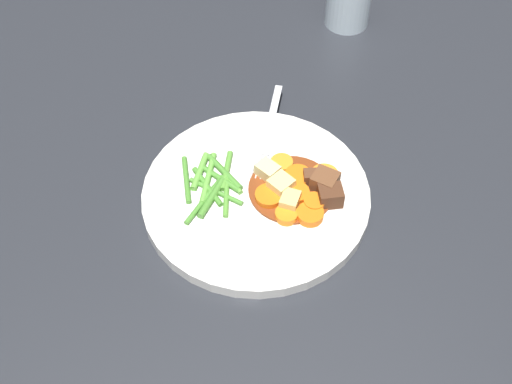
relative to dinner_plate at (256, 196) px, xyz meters
The scene contains 30 objects.
ground_plane 0.01m from the dinner_plate, ahead, with size 3.00×3.00×0.00m, color #26282D.
dinner_plate is the anchor object (origin of this frame).
stew_sauce 0.05m from the dinner_plate, ahead, with size 0.11×0.11×0.00m, color brown.
carrot_slice_0 0.06m from the dinner_plate, 39.65° to the left, with size 0.03×0.03×0.01m, color orange.
carrot_slice_1 0.02m from the dinner_plate, 48.12° to the right, with size 0.03×0.03×0.01m, color orange.
carrot_slice_2 0.08m from the dinner_plate, 30.31° to the right, with size 0.03×0.03×0.01m, color orange.
carrot_slice_3 0.06m from the dinner_plate, 59.69° to the right, with size 0.03×0.03×0.01m, color orange.
carrot_slice_4 0.06m from the dinner_plate, ahead, with size 0.03×0.03×0.01m, color orange.
carrot_slice_5 0.05m from the dinner_plate, 21.03° to the right, with size 0.03×0.03×0.01m, color orange.
carrot_slice_6 0.09m from the dinner_plate, ahead, with size 0.04×0.04×0.01m, color orange.
carrot_slice_7 0.08m from the dinner_plate, 43.74° to the right, with size 0.03×0.03×0.01m, color orange.
potato_chunk_0 0.04m from the dinner_plate, 11.06° to the right, with size 0.03×0.03×0.02m, color #E5CC7A.
potato_chunk_1 0.05m from the dinner_plate, 41.94° to the right, with size 0.03×0.02×0.02m, color #DBBC6B.
potato_chunk_2 0.04m from the dinner_plate, 47.93° to the left, with size 0.02×0.03×0.02m, color #EAD68C.
meat_chunk_0 0.09m from the dinner_plate, 22.60° to the right, with size 0.03×0.03×0.02m, color #4C2B19.
meat_chunk_1 0.09m from the dinner_plate, ahead, with size 0.03×0.03×0.02m, color brown.
meat_chunk_2 0.07m from the dinner_plate, ahead, with size 0.02×0.02×0.02m, color #56331E.
green_bean_0 0.04m from the dinner_plate, behind, with size 0.01×0.01×0.06m, color #599E38.
green_bean_1 0.06m from the dinner_plate, 161.41° to the left, with size 0.01×0.01×0.07m, color #4C8E33.
green_bean_2 0.09m from the dinner_plate, 155.92° to the left, with size 0.01×0.01×0.07m, color #4C8E33.
green_bean_3 0.05m from the dinner_plate, 144.27° to the left, with size 0.01×0.01×0.06m, color #4C8E33.
green_bean_4 0.06m from the dinner_plate, 149.10° to the left, with size 0.01×0.01×0.08m, color #66AD42.
green_bean_5 0.07m from the dinner_plate, behind, with size 0.01×0.01×0.08m, color #4C8E33.
green_bean_6 0.08m from the dinner_plate, 144.07° to the left, with size 0.01×0.01×0.06m, color #66AD42.
green_bean_7 0.05m from the dinner_plate, 134.43° to the left, with size 0.01×0.01×0.07m, color #66AD42.
green_bean_8 0.05m from the dinner_plate, 131.19° to the left, with size 0.01×0.01×0.07m, color #4C8E33.
green_bean_9 0.06m from the dinner_plate, behind, with size 0.01×0.01×0.06m, color #4C8E33.
green_bean_10 0.05m from the dinner_plate, 126.91° to the left, with size 0.01×0.01×0.06m, color #599E38.
green_bean_11 0.05m from the dinner_plate, 169.03° to the left, with size 0.01×0.01×0.08m, color #4C8E33.
fork 0.10m from the dinner_plate, 67.74° to the left, with size 0.08×0.17×0.00m.
Camera 1 is at (-0.12, -0.51, 0.67)m, focal length 47.36 mm.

